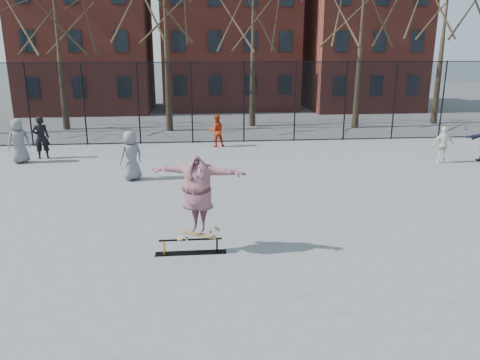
{
  "coord_description": "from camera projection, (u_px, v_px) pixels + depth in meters",
  "views": [
    {
      "loc": [
        -1.24,
        -10.37,
        4.77
      ],
      "look_at": [
        -0.1,
        1.5,
        1.31
      ],
      "focal_mm": 35.0,
      "sensor_mm": 36.0,
      "label": 1
    }
  ],
  "objects": [
    {
      "name": "bystander_white",
      "position": [
        443.0,
        145.0,
        19.47
      ],
      "size": [
        0.9,
        0.39,
        1.52
      ],
      "primitive_type": "imported",
      "rotation": [
        0.0,
        0.0,
        3.12
      ],
      "color": "white",
      "rests_on": "ground"
    },
    {
      "name": "bystander_red",
      "position": [
        217.0,
        131.0,
        22.6
      ],
      "size": [
        0.85,
        0.72,
        1.54
      ],
      "primitive_type": "imported",
      "rotation": [
        0.0,
        0.0,
        3.34
      ],
      "color": "#B72F10",
      "rests_on": "ground"
    },
    {
      "name": "skater",
      "position": [
        198.0,
        198.0,
        10.75
      ],
      "size": [
        2.32,
        1.2,
        1.82
      ],
      "primitive_type": "imported",
      "rotation": [
        0.0,
        0.0,
        -0.28
      ],
      "color": "#533585",
      "rests_on": "skateboard"
    },
    {
      "name": "bystander_extra",
      "position": [
        131.0,
        156.0,
        16.93
      ],
      "size": [
        1.06,
        1.0,
        1.82
      ],
      "primitive_type": "imported",
      "rotation": [
        0.0,
        0.0,
        3.8
      ],
      "color": "slate",
      "rests_on": "ground"
    },
    {
      "name": "bystander_black",
      "position": [
        41.0,
        137.0,
        20.17
      ],
      "size": [
        0.78,
        0.63,
        1.85
      ],
      "primitive_type": "imported",
      "rotation": [
        0.0,
        0.0,
        3.45
      ],
      "color": "black",
      "rests_on": "ground"
    },
    {
      "name": "ground",
      "position": [
        250.0,
        249.0,
        11.36
      ],
      "size": [
        100.0,
        100.0,
        0.0
      ],
      "primitive_type": "plane",
      "color": "#5D5E62"
    },
    {
      "name": "fence",
      "position": [
        220.0,
        102.0,
        23.21
      ],
      "size": [
        34.03,
        0.07,
        4.0
      ],
      "color": "black",
      "rests_on": "ground"
    },
    {
      "name": "skate_rail",
      "position": [
        191.0,
        247.0,
        11.08
      ],
      "size": [
        1.68,
        0.26,
        0.37
      ],
      "color": "black",
      "rests_on": "ground"
    },
    {
      "name": "skateboard",
      "position": [
        199.0,
        236.0,
        11.02
      ],
      "size": [
        0.89,
        0.21,
        0.11
      ],
      "primitive_type": null,
      "color": "#A47B41",
      "rests_on": "skate_rail"
    },
    {
      "name": "bystander_grey",
      "position": [
        19.0,
        141.0,
        19.39
      ],
      "size": [
        1.08,
        1.0,
        1.86
      ],
      "primitive_type": "imported",
      "rotation": [
        0.0,
        0.0,
        3.73
      ],
      "color": "slate",
      "rests_on": "ground"
    },
    {
      "name": "rowhouses",
      "position": [
        220.0,
        27.0,
        34.6
      ],
      "size": [
        29.0,
        7.0,
        13.0
      ],
      "color": "maroon",
      "rests_on": "ground"
    }
  ]
}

